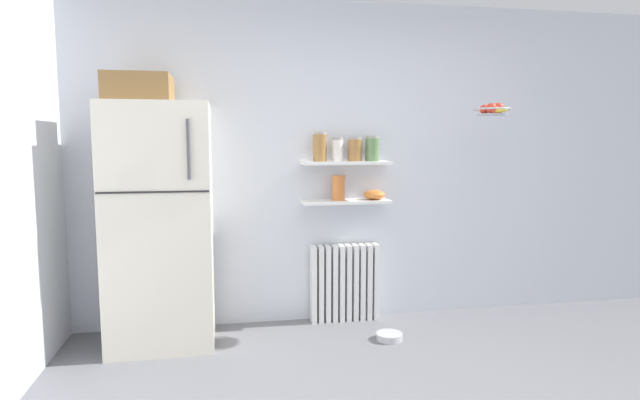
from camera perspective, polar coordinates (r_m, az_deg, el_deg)
back_wall at (r=4.34m, az=3.00°, el=4.03°), size 7.04×0.10×2.60m
refrigerator at (r=3.92m, az=-17.23°, el=-2.09°), size 0.74×0.65×1.95m
radiator at (r=4.36m, az=2.72°, el=-9.06°), size 0.57×0.12×0.64m
wall_shelf_lower at (r=4.20m, az=2.86°, el=-0.18°), size 0.71×0.22×0.02m
wall_shelf_upper at (r=4.17m, az=2.89°, el=4.10°), size 0.71×0.22×0.02m
storage_jar_0 at (r=4.12m, az=-0.02°, el=5.85°), size 0.11×0.11×0.23m
storage_jar_1 at (r=4.15m, az=1.93°, el=5.56°), size 0.09×0.09×0.19m
storage_jar_2 at (r=4.18m, az=3.86°, el=5.58°), size 0.11×0.11×0.19m
storage_jar_3 at (r=4.22m, az=5.75°, el=5.63°), size 0.11×0.11×0.20m
vase at (r=4.17m, az=2.03°, el=1.35°), size 0.11×0.11×0.20m
shelf_bowl at (r=4.25m, az=5.99°, el=0.58°), size 0.17×0.17×0.08m
pet_food_bowl at (r=4.06m, az=7.62°, el=-14.63°), size 0.20×0.20×0.05m
hanging_fruit_basket at (r=4.21m, az=18.44°, el=9.38°), size 0.29×0.29×0.10m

